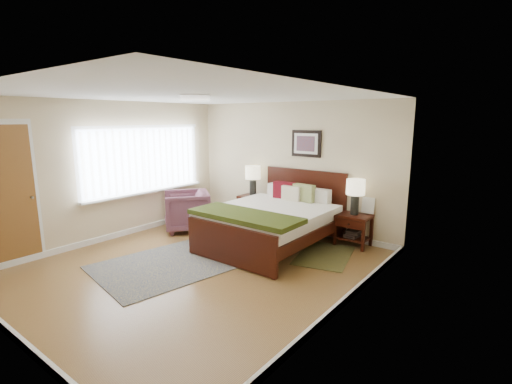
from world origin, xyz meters
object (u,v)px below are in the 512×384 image
nightstand_right (353,227)px  lamp_right (355,191)px  bed (273,215)px  rug_persian (174,263)px  lamp_left (253,175)px  armchair (187,211)px  nightstand_left (252,201)px

nightstand_right → lamp_right: (-0.00, 0.01, 0.63)m
bed → lamp_right: 1.47m
bed → rug_persian: bearing=-115.0°
bed → lamp_right: size_ratio=3.67×
lamp_left → armchair: (-0.78, -1.13, -0.64)m
nightstand_left → armchair: bearing=-125.2°
armchair → rug_persian: armchair is taller
lamp_left → rug_persian: (0.38, -2.45, -1.03)m
bed → lamp_right: bed is taller
lamp_right → rug_persian: bearing=-126.9°
bed → nightstand_right: bearing=38.0°
nightstand_left → lamp_right: bearing=0.5°
nightstand_left → lamp_right: 2.27m
bed → nightstand_right: (1.10, 0.86, -0.21)m
lamp_left → rug_persian: size_ratio=0.27×
lamp_right → nightstand_right: bearing=-90.0°
nightstand_right → armchair: size_ratio=0.66×
nightstand_left → rug_persian: nightstand_left is taller
lamp_left → armchair: 1.52m
bed → lamp_left: (-1.12, 0.87, 0.48)m
nightstand_right → lamp_right: lamp_right is taller
nightstand_right → rug_persian: bearing=-127.0°
bed → lamp_left: bearing=142.0°
rug_persian → armchair: bearing=141.8°
lamp_right → lamp_left: bearing=180.0°
bed → nightstand_left: bed is taller
bed → armchair: size_ratio=2.61×
nightstand_left → rug_persian: size_ratio=0.27×
armchair → lamp_right: bearing=59.1°
nightstand_right → lamp_left: 2.32m
lamp_right → bed: bearing=-141.5°
nightstand_left → lamp_right: (2.22, 0.02, 0.49)m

